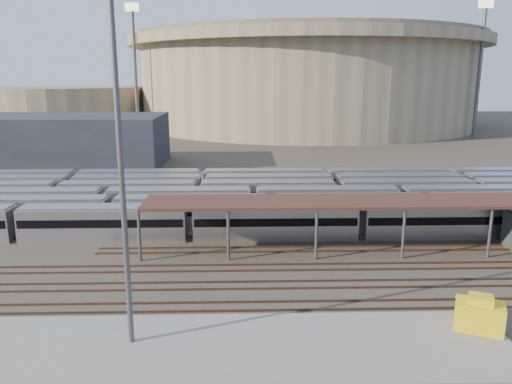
{
  "coord_description": "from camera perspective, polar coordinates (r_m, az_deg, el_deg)",
  "views": [
    {
      "loc": [
        1.99,
        -44.82,
        17.58
      ],
      "look_at": [
        3.56,
        12.0,
        4.33
      ],
      "focal_mm": 35.0,
      "sensor_mm": 36.0,
      "label": 1
    }
  ],
  "objects": [
    {
      "name": "apron",
      "position": [
        35.26,
        -13.38,
        -16.98
      ],
      "size": [
        50.0,
        9.0,
        0.2
      ],
      "primitive_type": "cube",
      "color": "gray",
      "rests_on": "ground"
    },
    {
      "name": "inspection_shed",
      "position": [
        54.24,
        20.12,
        -1.12
      ],
      "size": [
        60.3,
        6.0,
        5.3
      ],
      "color": "#4F4F53",
      "rests_on": "ground"
    },
    {
      "name": "service_building",
      "position": [
        107.19,
        -21.86,
        5.44
      ],
      "size": [
        42.0,
        20.0,
        10.0
      ],
      "primitive_type": "cube",
      "color": "#1E232D",
      "rests_on": "ground"
    },
    {
      "name": "floodlight_0",
      "position": [
        158.12,
        -13.66,
        13.88
      ],
      "size": [
        4.0,
        1.0,
        38.4
      ],
      "color": "#4F4F53",
      "rests_on": "ground"
    },
    {
      "name": "secondary_arena",
      "position": [
        185.79,
        -21.34,
        8.97
      ],
      "size": [
        56.0,
        56.0,
        14.0
      ],
      "primitive_type": "cylinder",
      "color": "gray",
      "rests_on": "ground"
    },
    {
      "name": "yard_light_pole",
      "position": [
        32.02,
        -15.13,
        1.89
      ],
      "size": [
        0.8,
        0.36,
        22.61
      ],
      "color": "#4F4F53",
      "rests_on": "apron"
    },
    {
      "name": "subway_trains",
      "position": [
        65.33,
        -4.29,
        -0.89
      ],
      "size": [
        121.52,
        23.9,
        3.6
      ],
      "color": "silver",
      "rests_on": "ground"
    },
    {
      "name": "floodlight_2",
      "position": [
        160.03,
        24.24,
        13.1
      ],
      "size": [
        4.0,
        1.0,
        38.4
      ],
      "color": "#4F4F53",
      "rests_on": "ground"
    },
    {
      "name": "floodlight_3",
      "position": [
        205.19,
        -5.08,
        13.93
      ],
      "size": [
        4.0,
        1.0,
        38.4
      ],
      "color": "#4F4F53",
      "rests_on": "ground"
    },
    {
      "name": "ground",
      "position": [
        48.18,
        -3.88,
        -8.31
      ],
      "size": [
        420.0,
        420.0,
        0.0
      ],
      "primitive_type": "plane",
      "color": "#383026",
      "rests_on": "ground"
    },
    {
      "name": "empty_tracks",
      "position": [
        43.54,
        -4.13,
        -10.6
      ],
      "size": [
        170.0,
        9.62,
        0.18
      ],
      "color": "#4C3323",
      "rests_on": "ground"
    },
    {
      "name": "yellow_equipment",
      "position": [
        39.19,
        24.16,
        -12.81
      ],
      "size": [
        3.75,
        3.13,
        2.01
      ],
      "primitive_type": "cube",
      "rotation": [
        0.0,
        0.0,
        -0.42
      ],
      "color": "gold",
      "rests_on": "apron"
    },
    {
      "name": "stadium",
      "position": [
        186.25,
        5.66,
        12.72
      ],
      "size": [
        124.0,
        124.0,
        32.5
      ],
      "color": "gray",
      "rests_on": "ground"
    }
  ]
}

